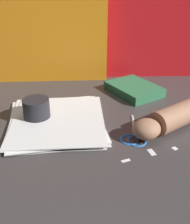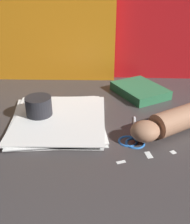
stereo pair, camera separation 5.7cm
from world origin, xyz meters
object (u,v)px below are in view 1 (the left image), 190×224
scissors (135,135)px  mug (37,110)px  book_closed (134,89)px  hand_forearm (176,116)px  paper_stack (57,120)px

scissors → mug: size_ratio=2.16×
book_closed → scissors: size_ratio=1.34×
book_closed → hand_forearm: size_ratio=0.75×
paper_stack → mug: 0.07m
paper_stack → book_closed: 0.37m
hand_forearm → mug: bearing=166.2°
paper_stack → scissors: (0.23, -0.12, -0.00)m
scissors → hand_forearm: size_ratio=0.56×
hand_forearm → mug: mug is taller
book_closed → mug: size_ratio=2.89×
paper_stack → book_closed: bearing=31.6°
paper_stack → scissors: 0.26m
scissors → hand_forearm: hand_forearm is taller
paper_stack → mug: (-0.06, 0.02, 0.03)m
book_closed → paper_stack: bearing=-148.4°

